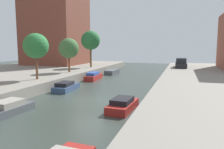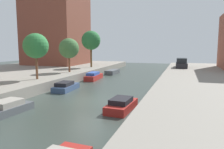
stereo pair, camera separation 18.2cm
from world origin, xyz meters
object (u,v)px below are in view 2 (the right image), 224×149
moored_boat_left_3 (66,87)px  moored_boat_left_4 (94,76)px  moored_boat_left_2 (8,108)px  street_tree_3 (36,46)px  street_tree_5 (91,40)px  parked_car (182,64)px  street_tree_4 (69,48)px  moored_boat_right_2 (122,105)px  apartment_tower_far (56,6)px  moored_boat_left_5 (113,72)px

moored_boat_left_3 → moored_boat_left_4: bearing=91.3°
moored_boat_left_2 → street_tree_3: bearing=114.5°
street_tree_5 → parked_car: (14.24, 3.89, -3.73)m
moored_boat_left_3 → street_tree_4: bearing=116.2°
street_tree_3 → parked_car: 23.16m
parked_car → moored_boat_right_2: bearing=-99.1°
apartment_tower_far → moored_boat_left_3: (12.27, -18.14, -11.69)m
parked_car → moored_boat_left_3: bearing=-121.2°
parked_car → moored_boat_left_2: bearing=-112.3°
street_tree_4 → moored_boat_left_5: street_tree_4 is taller
street_tree_5 → moored_boat_left_3: bearing=-76.7°
street_tree_4 → moored_boat_left_2: (3.61, -14.77, -3.77)m
apartment_tower_far → street_tree_4: bearing=-51.8°
parked_car → moored_boat_left_2: 28.10m
street_tree_5 → moored_boat_left_2: bearing=-80.7°
moored_boat_right_2 → moored_boat_left_3: bearing=145.9°
apartment_tower_far → moored_boat_left_4: size_ratio=5.14×
parked_car → street_tree_5: bearing=-164.7°
apartment_tower_far → parked_car: apartment_tower_far is taller
moored_boat_left_2 → moored_boat_left_4: (-0.43, 15.56, 0.06)m
street_tree_4 → moored_boat_right_2: 16.23m
street_tree_4 → moored_boat_left_3: street_tree_4 is taller
street_tree_5 → moored_boat_left_4: bearing=-64.0°
apartment_tower_far → moored_boat_right_2: apartment_tower_far is taller
apartment_tower_far → moored_boat_right_2: bearing=-49.8°
moored_boat_left_3 → moored_boat_right_2: moored_boat_left_3 is taller
apartment_tower_far → moored_boat_left_5: (12.61, -3.97, -11.73)m
moored_boat_left_5 → moored_boat_right_2: bearing=-70.1°
street_tree_4 → moored_boat_left_2: size_ratio=1.32×
parked_car → street_tree_3: bearing=-128.3°
street_tree_3 → street_tree_5: size_ratio=0.80×
street_tree_3 → apartment_tower_far: bearing=116.1°
street_tree_5 → moored_boat_left_5: size_ratio=1.62×
apartment_tower_far → moored_boat_left_2: (12.53, -26.11, -11.69)m
moored_boat_left_4 → moored_boat_left_5: 6.60m
moored_boat_left_2 → moored_boat_left_5: (0.08, 22.13, -0.04)m
street_tree_5 → moored_boat_right_2: bearing=-60.9°
moored_boat_right_2 → street_tree_4: bearing=132.1°
street_tree_4 → street_tree_5: street_tree_5 is taller
moored_boat_left_2 → moored_boat_right_2: 7.61m
street_tree_3 → moored_boat_left_5: bearing=75.4°
street_tree_5 → moored_boat_left_2: street_tree_5 is taller
moored_boat_left_2 → moored_boat_right_2: (6.97, 3.06, 0.01)m
moored_boat_left_2 → moored_boat_left_3: moored_boat_left_3 is taller
street_tree_4 → moored_boat_left_5: size_ratio=1.22×
moored_boat_right_2 → street_tree_3: bearing=155.3°
apartment_tower_far → parked_car: 25.39m
apartment_tower_far → moored_boat_left_4: apartment_tower_far is taller
street_tree_3 → street_tree_4: street_tree_3 is taller
moored_boat_left_3 → parked_car: bearing=58.8°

